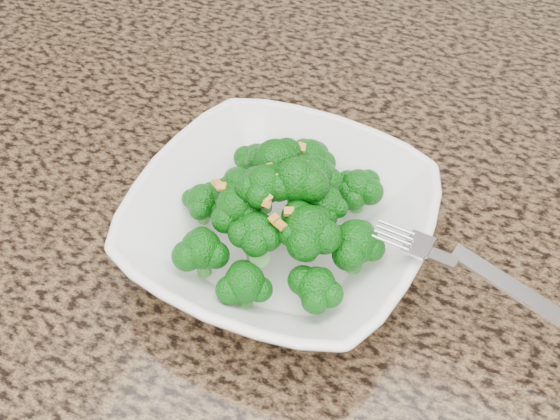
% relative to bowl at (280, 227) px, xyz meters
% --- Properties ---
extents(granite_counter, '(1.64, 1.04, 0.03)m').
position_rel_bowl_xyz_m(granite_counter, '(0.04, 0.05, -0.04)').
color(granite_counter, brown).
rests_on(granite_counter, cabinet).
extents(bowl, '(0.25, 0.25, 0.06)m').
position_rel_bowl_xyz_m(bowl, '(0.00, 0.00, 0.00)').
color(bowl, white).
rests_on(bowl, granite_counter).
extents(broccoli_pile, '(0.21, 0.21, 0.06)m').
position_rel_bowl_xyz_m(broccoli_pile, '(-0.00, 0.00, 0.06)').
color(broccoli_pile, '#0A5E0B').
rests_on(broccoli_pile, bowl).
extents(garlic_topping, '(0.13, 0.13, 0.01)m').
position_rel_bowl_xyz_m(garlic_topping, '(-0.00, 0.00, 0.10)').
color(garlic_topping, gold).
rests_on(garlic_topping, broccoli_pile).
extents(fork, '(0.19, 0.06, 0.01)m').
position_rel_bowl_xyz_m(fork, '(0.14, -0.01, 0.04)').
color(fork, silver).
rests_on(fork, bowl).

